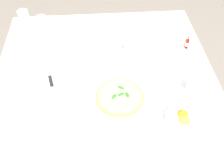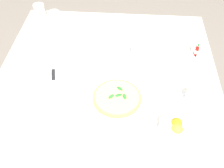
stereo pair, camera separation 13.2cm
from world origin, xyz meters
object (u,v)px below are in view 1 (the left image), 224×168
(coffee_cup_near_left, at_px, (193,88))
(coffee_cup_right_edge, at_px, (86,49))
(napkin_folded, at_px, (50,77))
(water_glass_back_corner, at_px, (43,27))
(pepper_shaker, at_px, (190,47))
(pizza_plate, at_px, (120,98))
(water_glass_left_edge, at_px, (25,20))
(pizza, at_px, (120,97))
(citrus_bowl, at_px, (182,119))
(coffee_cup_far_right, at_px, (131,48))
(dinner_knife, at_px, (49,75))
(hot_sauce_bottle, at_px, (187,43))
(salt_shaker, at_px, (184,41))

(coffee_cup_near_left, distance_m, coffee_cup_right_edge, 0.63)
(napkin_folded, bearing_deg, water_glass_back_corner, -7.46)
(coffee_cup_right_edge, xyz_separation_m, pepper_shaker, (-0.02, -0.60, -0.00))
(pizza_plate, height_order, pepper_shaker, pepper_shaker)
(water_glass_left_edge, distance_m, napkin_folded, 0.53)
(water_glass_left_edge, relative_size, pepper_shaker, 1.94)
(pizza, height_order, coffee_cup_right_edge, coffee_cup_right_edge)
(citrus_bowl, bearing_deg, pizza, 60.20)
(coffee_cup_near_left, xyz_separation_m, water_glass_left_edge, (0.64, 0.92, 0.02))
(coffee_cup_far_right, bearing_deg, dinner_knife, 110.78)
(pizza, bearing_deg, water_glass_left_edge, 39.63)
(coffee_cup_far_right, distance_m, napkin_folded, 0.48)
(coffee_cup_far_right, bearing_deg, coffee_cup_near_left, -140.17)
(pizza_plate, distance_m, coffee_cup_near_left, 0.37)
(coffee_cup_near_left, xyz_separation_m, citrus_bowl, (-0.18, 0.10, -0.01))
(water_glass_left_edge, relative_size, hot_sauce_bottle, 1.32)
(pizza, xyz_separation_m, salt_shaker, (0.40, -0.42, 0.00))
(dinner_knife, xyz_separation_m, hot_sauce_bottle, (0.19, -0.79, 0.01))
(pizza_plate, relative_size, napkin_folded, 1.24)
(pizza_plate, xyz_separation_m, pepper_shaker, (0.34, -0.44, 0.01))
(dinner_knife, xyz_separation_m, salt_shaker, (0.22, -0.78, 0.00))
(water_glass_back_corner, height_order, hot_sauce_bottle, water_glass_back_corner)
(pizza_plate, bearing_deg, coffee_cup_far_right, -15.55)
(pizza_plate, relative_size, coffee_cup_far_right, 2.37)
(coffee_cup_far_right, relative_size, napkin_folded, 0.52)
(water_glass_back_corner, xyz_separation_m, dinner_knife, (-0.38, -0.07, -0.03))
(coffee_cup_near_left, bearing_deg, dinner_knife, 77.94)
(water_glass_back_corner, height_order, salt_shaker, water_glass_back_corner)
(pepper_shaker, bearing_deg, coffee_cup_near_left, 167.03)
(napkin_folded, height_order, salt_shaker, salt_shaker)
(citrus_bowl, distance_m, hot_sauce_bottle, 0.55)
(coffee_cup_right_edge, height_order, napkin_folded, coffee_cup_right_edge)
(hot_sauce_bottle, bearing_deg, napkin_folded, 103.92)
(dinner_knife, xyz_separation_m, pepper_shaker, (0.16, -0.80, 0.00))
(pepper_shaker, bearing_deg, pizza, 127.74)
(coffee_cup_near_left, distance_m, napkin_folded, 0.74)
(dinner_knife, bearing_deg, coffee_cup_far_right, -82.95)
(water_glass_left_edge, bearing_deg, coffee_cup_far_right, -115.93)
(water_glass_back_corner, distance_m, salt_shaker, 0.86)
(coffee_cup_near_left, distance_m, pepper_shaker, 0.33)
(pizza, distance_m, water_glass_back_corner, 0.71)
(coffee_cup_near_left, bearing_deg, pizza, 93.69)
(coffee_cup_far_right, height_order, pepper_shaker, coffee_cup_far_right)
(coffee_cup_far_right, xyz_separation_m, coffee_cup_right_edge, (0.02, 0.26, -0.00))
(coffee_cup_right_edge, xyz_separation_m, water_glass_left_edge, (0.30, 0.39, 0.02))
(salt_shaker, bearing_deg, hot_sauce_bottle, -160.35)
(pizza_plate, distance_m, citrus_bowl, 0.31)
(pizza, bearing_deg, napkin_folded, 63.60)
(citrus_bowl, bearing_deg, pizza_plate, 60.25)
(pizza_plate, xyz_separation_m, dinner_knife, (0.18, 0.35, 0.01))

